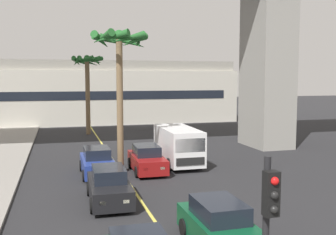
# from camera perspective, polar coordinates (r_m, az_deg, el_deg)

# --- Properties ---
(lane_stripe_center) EXTENTS (0.14, 56.00, 0.01)m
(lane_stripe_center) POSITION_cam_1_polar(r_m,az_deg,el_deg) (23.41, -6.65, -7.96)
(lane_stripe_center) COLOR #DBCC4C
(lane_stripe_center) RESTS_ON ground
(pier_building_backdrop) EXTENTS (36.91, 8.04, 7.62)m
(pier_building_backdrop) POSITION_cam_1_polar(r_m,az_deg,el_deg) (50.16, -11.61, 3.55)
(pier_building_backdrop) COLOR beige
(pier_building_backdrop) RESTS_ON ground
(car_queue_front) EXTENTS (1.90, 4.14, 1.56)m
(car_queue_front) POSITION_cam_1_polar(r_m,az_deg,el_deg) (18.01, -8.50, -9.80)
(car_queue_front) COLOR black
(car_queue_front) RESTS_ON ground
(car_queue_second) EXTENTS (1.85, 4.11, 1.56)m
(car_queue_second) POSITION_cam_1_polar(r_m,az_deg,el_deg) (13.35, 7.55, -15.38)
(car_queue_second) COLOR #0C4728
(car_queue_second) RESTS_ON ground
(car_queue_third) EXTENTS (1.91, 4.14, 1.56)m
(car_queue_third) POSITION_cam_1_polar(r_m,az_deg,el_deg) (23.52, -3.07, -6.07)
(car_queue_third) COLOR maroon
(car_queue_third) RESTS_ON ground
(car_queue_fifth) EXTENTS (1.85, 4.11, 1.56)m
(car_queue_fifth) POSITION_cam_1_polar(r_m,az_deg,el_deg) (23.04, -10.17, -6.40)
(car_queue_fifth) COLOR navy
(car_queue_fifth) RESTS_ON ground
(delivery_van) EXTENTS (2.23, 5.28, 2.36)m
(delivery_van) POSITION_cam_1_polar(r_m,az_deg,el_deg) (25.28, 1.46, -3.94)
(delivery_van) COLOR white
(delivery_van) RESTS_ON ground
(palm_tree_near_median) EXTENTS (3.14, 3.19, 7.76)m
(palm_tree_near_median) POSITION_cam_1_polar(r_m,az_deg,el_deg) (39.55, -11.57, 6.60)
(palm_tree_near_median) COLOR brown
(palm_tree_near_median) RESTS_ON ground
(palm_tree_mid_median) EXTENTS (3.34, 3.36, 8.23)m
(palm_tree_mid_median) POSITION_cam_1_polar(r_m,az_deg,el_deg) (22.87, -7.04, 9.05)
(palm_tree_mid_median) COLOR brown
(palm_tree_mid_median) RESTS_ON ground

